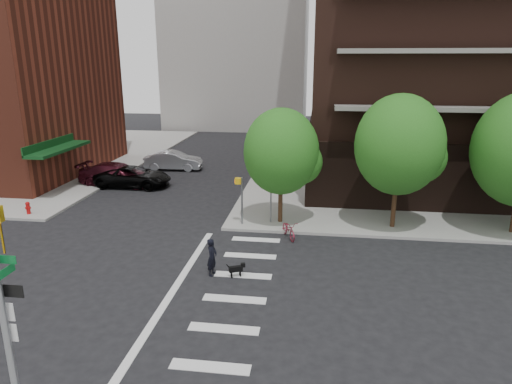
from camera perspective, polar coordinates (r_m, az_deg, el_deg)
ground at (r=18.41m, az=-12.14°, el=-12.35°), size 120.00×120.00×0.00m
sidewalk_ne at (r=42.20m, az=27.86°, el=2.48°), size 39.00×33.00×0.15m
crosswalk at (r=17.82m, az=-5.27°, el=-13.02°), size 3.85×13.00×0.01m
tree_a at (r=24.16m, az=3.16°, el=5.06°), size 4.00×4.00×5.90m
tree_b at (r=24.35m, az=17.47°, el=5.63°), size 4.50×4.50×6.65m
traffic_signal at (r=11.59m, az=-28.32°, el=-16.99°), size 0.90×0.75×6.00m
pedestrian_signal at (r=24.31m, az=-0.99°, el=-0.16°), size 2.18×0.67×2.60m
fire_hydrant at (r=29.33m, az=-26.61°, el=-1.70°), size 0.24×0.24×0.73m
parked_car_black at (r=33.52m, az=-15.10°, el=1.86°), size 2.44×5.28×1.47m
parked_car_maroon at (r=34.14m, az=-16.85°, el=2.10°), size 2.46×5.66×1.62m
parked_car_silver at (r=38.11m, az=-10.28°, el=3.89°), size 1.95×4.78×1.54m
scooter at (r=23.18m, az=4.11°, el=-4.66°), size 1.25×1.85×0.92m
dog_walker at (r=19.23m, az=-5.52°, el=-8.09°), size 0.64×0.48×1.61m
dog at (r=19.16m, az=-2.43°, el=-9.56°), size 0.68×0.41×0.58m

